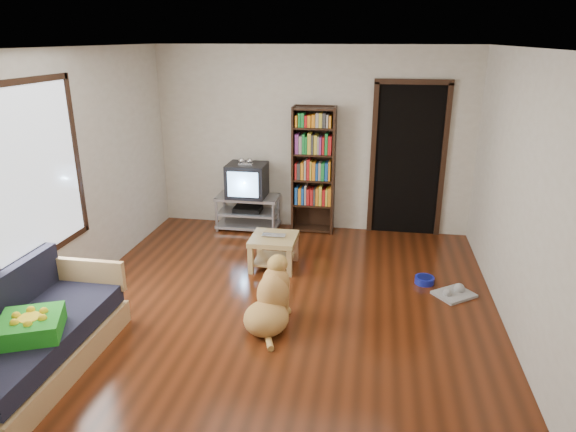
% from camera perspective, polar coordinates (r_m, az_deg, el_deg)
% --- Properties ---
extents(ground, '(5.00, 5.00, 0.00)m').
position_cam_1_polar(ground, '(5.48, -0.92, -10.13)').
color(ground, '#50200D').
rests_on(ground, ground).
extents(ceiling, '(5.00, 5.00, 0.00)m').
position_cam_1_polar(ceiling, '(4.77, -1.09, 18.19)').
color(ceiling, white).
rests_on(ceiling, ground).
extents(wall_back, '(4.50, 0.00, 4.50)m').
position_cam_1_polar(wall_back, '(7.38, 2.66, 8.40)').
color(wall_back, beige).
rests_on(wall_back, ground).
extents(wall_front, '(4.50, 0.00, 4.50)m').
position_cam_1_polar(wall_front, '(2.74, -10.99, -11.59)').
color(wall_front, beige).
rests_on(wall_front, ground).
extents(wall_left, '(0.00, 5.00, 5.00)m').
position_cam_1_polar(wall_left, '(5.81, -23.40, 3.84)').
color(wall_left, beige).
rests_on(wall_left, ground).
extents(wall_right, '(0.00, 5.00, 5.00)m').
position_cam_1_polar(wall_right, '(5.07, 24.84, 1.54)').
color(wall_right, beige).
rests_on(wall_right, ground).
extents(green_cushion, '(0.61, 0.61, 0.15)m').
position_cam_1_polar(green_cushion, '(4.69, -26.65, -10.87)').
color(green_cushion, green).
rests_on(green_cushion, sofa).
extents(laptop, '(0.29, 0.18, 0.02)m').
position_cam_1_polar(laptop, '(6.20, -1.66, -2.30)').
color(laptop, silver).
rests_on(laptop, coffee_table).
extents(dog_bowl, '(0.22, 0.22, 0.08)m').
position_cam_1_polar(dog_bowl, '(6.16, 14.92, -6.90)').
color(dog_bowl, '#151E94').
rests_on(dog_bowl, ground).
extents(grey_rag, '(0.51, 0.50, 0.03)m').
position_cam_1_polar(grey_rag, '(5.99, 17.96, -8.27)').
color(grey_rag, '#A0A0A0').
rests_on(grey_rag, ground).
extents(window, '(0.03, 1.46, 1.70)m').
position_cam_1_polar(window, '(5.36, -26.35, 4.43)').
color(window, white).
rests_on(window, wall_left).
extents(doorway, '(1.03, 0.05, 2.19)m').
position_cam_1_polar(doorway, '(7.35, 13.18, 6.43)').
color(doorway, black).
rests_on(doorway, wall_back).
extents(tv_stand, '(0.90, 0.45, 0.50)m').
position_cam_1_polar(tv_stand, '(7.56, -4.48, 0.56)').
color(tv_stand, '#99999E').
rests_on(tv_stand, ground).
extents(crt_tv, '(0.55, 0.52, 0.58)m').
position_cam_1_polar(crt_tv, '(7.45, -4.53, 4.07)').
color(crt_tv, black).
rests_on(crt_tv, tv_stand).
extents(bookshelf, '(0.60, 0.30, 1.80)m').
position_cam_1_polar(bookshelf, '(7.28, 2.86, 5.84)').
color(bookshelf, black).
rests_on(bookshelf, ground).
extents(sofa, '(0.80, 1.80, 0.80)m').
position_cam_1_polar(sofa, '(4.95, -26.63, -12.39)').
color(sofa, tan).
rests_on(sofa, ground).
extents(coffee_table, '(0.55, 0.55, 0.40)m').
position_cam_1_polar(coffee_table, '(6.28, -1.60, -3.32)').
color(coffee_table, tan).
rests_on(coffee_table, ground).
extents(dog, '(0.51, 0.86, 0.70)m').
position_cam_1_polar(dog, '(5.07, -1.91, -9.46)').
color(dog, tan).
rests_on(dog, ground).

